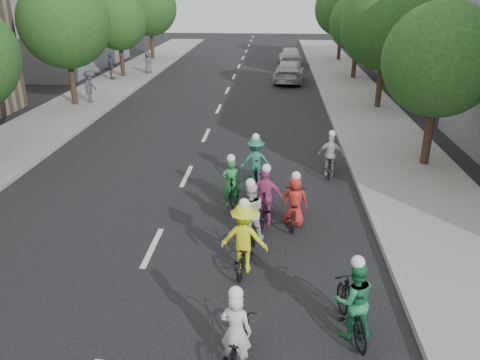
# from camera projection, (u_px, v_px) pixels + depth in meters

# --- Properties ---
(ground) EXTENTS (120.00, 120.00, 0.00)m
(ground) POSITION_uv_depth(u_px,v_px,m) (152.00, 248.00, 12.27)
(ground) COLOR black
(ground) RESTS_ON ground
(sidewalk_left) EXTENTS (4.00, 80.00, 0.15)m
(sidewalk_left) POSITION_uv_depth(u_px,v_px,m) (38.00, 130.00, 21.99)
(sidewalk_left) COLOR gray
(sidewalk_left) RESTS_ON ground
(curb_left) EXTENTS (0.18, 80.00, 0.18)m
(curb_left) POSITION_uv_depth(u_px,v_px,m) (78.00, 131.00, 21.85)
(curb_left) COLOR #999993
(curb_left) RESTS_ON ground
(sidewalk_right) EXTENTS (4.00, 80.00, 0.15)m
(sidewalk_right) POSITION_uv_depth(u_px,v_px,m) (383.00, 138.00, 20.90)
(sidewalk_right) COLOR gray
(sidewalk_right) RESTS_ON ground
(curb_right) EXTENTS (0.18, 80.00, 0.18)m
(curb_right) POSITION_uv_depth(u_px,v_px,m) (339.00, 136.00, 21.03)
(curb_right) COLOR #999993
(curb_right) RESTS_ON ground
(bldg_sw) EXTENTS (10.00, 14.00, 8.00)m
(bldg_sw) POSITION_uv_depth(u_px,v_px,m) (39.00, 17.00, 37.60)
(bldg_sw) COLOR slate
(bldg_sw) RESTS_ON ground
(bldg_se) EXTENTS (10.00, 14.00, 8.00)m
(bldg_se) POSITION_uv_depth(u_px,v_px,m) (467.00, 23.00, 31.73)
(bldg_se) COLOR gray
(bldg_se) RESTS_ON ground
(tree_l_3) EXTENTS (4.80, 4.80, 6.93)m
(tree_l_3) POSITION_uv_depth(u_px,v_px,m) (64.00, 23.00, 24.90)
(tree_l_3) COLOR black
(tree_l_3) RESTS_ON ground
(tree_l_4) EXTENTS (4.00, 4.00, 5.97)m
(tree_l_4) POSITION_uv_depth(u_px,v_px,m) (118.00, 22.00, 33.40)
(tree_l_4) COLOR black
(tree_l_4) RESTS_ON ground
(tree_l_5) EXTENTS (4.80, 4.80, 6.93)m
(tree_l_5) POSITION_uv_depth(u_px,v_px,m) (150.00, 8.00, 41.47)
(tree_l_5) COLOR black
(tree_l_5) RESTS_ON ground
(tree_r_0) EXTENTS (4.00, 4.00, 5.97)m
(tree_r_0) POSITION_uv_depth(u_px,v_px,m) (440.00, 60.00, 16.22)
(tree_r_0) COLOR black
(tree_r_0) RESTS_ON ground
(tree_r_1) EXTENTS (4.80, 4.80, 6.93)m
(tree_r_1) POSITION_uv_depth(u_px,v_px,m) (387.00, 24.00, 24.29)
(tree_r_1) COLOR black
(tree_r_1) RESTS_ON ground
(tree_r_2) EXTENTS (4.00, 4.00, 5.97)m
(tree_r_2) POSITION_uv_depth(u_px,v_px,m) (358.00, 23.00, 32.79)
(tree_r_2) COLOR black
(tree_r_2) RESTS_ON ground
(tree_r_3) EXTENTS (4.80, 4.80, 6.93)m
(tree_r_3) POSITION_uv_depth(u_px,v_px,m) (342.00, 8.00, 40.86)
(tree_r_3) COLOR black
(tree_r_3) RESTS_ON ground
(cyclist_0) EXTENTS (0.84, 1.65, 1.70)m
(cyclist_0) POSITION_uv_depth(u_px,v_px,m) (236.00, 339.00, 8.32)
(cyclist_0) COLOR black
(cyclist_0) RESTS_ON ground
(cyclist_1) EXTENTS (0.89, 1.88, 1.79)m
(cyclist_1) POSITION_uv_depth(u_px,v_px,m) (353.00, 304.00, 9.01)
(cyclist_1) COLOR black
(cyclist_1) RESTS_ON ground
(cyclist_2) EXTENTS (1.20, 1.77, 1.90)m
(cyclist_2) POSITION_uv_depth(u_px,v_px,m) (244.00, 243.00, 11.08)
(cyclist_2) COLOR black
(cyclist_2) RESTS_ON ground
(cyclist_3) EXTENTS (1.03, 1.81, 1.83)m
(cyclist_3) POSITION_uv_depth(u_px,v_px,m) (266.00, 201.00, 13.33)
(cyclist_3) COLOR black
(cyclist_3) RESTS_ON ground
(cyclist_4) EXTENTS (0.79, 1.81, 1.64)m
(cyclist_4) POSITION_uv_depth(u_px,v_px,m) (294.00, 206.00, 13.30)
(cyclist_4) COLOR black
(cyclist_4) RESTS_ON ground
(cyclist_5) EXTENTS (0.67, 1.76, 1.73)m
(cyclist_5) POSITION_uv_depth(u_px,v_px,m) (231.00, 188.00, 14.37)
(cyclist_5) COLOR black
(cyclist_5) RESTS_ON ground
(cyclist_6) EXTENTS (0.87, 1.60, 1.75)m
(cyclist_6) POSITION_uv_depth(u_px,v_px,m) (250.00, 217.00, 12.52)
(cyclist_6) COLOR black
(cyclist_6) RESTS_ON ground
(cyclist_7) EXTENTS (1.16, 1.63, 1.82)m
(cyclist_7) POSITION_uv_depth(u_px,v_px,m) (255.00, 164.00, 15.99)
(cyclist_7) COLOR black
(cyclist_7) RESTS_ON ground
(cyclist_8) EXTENTS (0.94, 1.84, 1.68)m
(cyclist_8) POSITION_uv_depth(u_px,v_px,m) (330.00, 159.00, 16.84)
(cyclist_8) COLOR black
(cyclist_8) RESTS_ON ground
(follow_car_lead) EXTENTS (2.35, 5.10, 1.45)m
(follow_car_lead) POSITION_uv_depth(u_px,v_px,m) (289.00, 72.00, 33.14)
(follow_car_lead) COLOR #A8A7AC
(follow_car_lead) RESTS_ON ground
(follow_car_trail) EXTENTS (2.00, 4.68, 1.57)m
(follow_car_trail) POSITION_uv_depth(u_px,v_px,m) (290.00, 56.00, 40.27)
(follow_car_trail) COLOR silver
(follow_car_trail) RESTS_ON ground
(spectator_0) EXTENTS (0.78, 1.23, 1.81)m
(spectator_0) POSITION_uv_depth(u_px,v_px,m) (90.00, 87.00, 26.53)
(spectator_0) COLOR #464752
(spectator_0) RESTS_ON sidewalk_left
(spectator_1) EXTENTS (0.84, 1.15, 1.81)m
(spectator_1) POSITION_uv_depth(u_px,v_px,m) (111.00, 66.00, 33.19)
(spectator_1) COLOR #4C4D58
(spectator_1) RESTS_ON sidewalk_left
(spectator_2) EXTENTS (0.73, 0.91, 1.62)m
(spectator_2) POSITION_uv_depth(u_px,v_px,m) (148.00, 62.00, 35.62)
(spectator_2) COLOR #52515F
(spectator_2) RESTS_ON sidewalk_left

